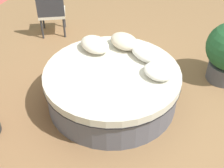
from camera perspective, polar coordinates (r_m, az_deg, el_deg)
ground_plane at (r=4.87m, az=0.00°, el=-3.19°), size 16.00×16.00×0.00m
round_bed at (r=4.67m, az=0.00°, el=-0.48°), size 2.02×2.02×0.58m
throw_pillow_0 at (r=4.41m, az=8.52°, el=2.34°), size 0.44×0.37×0.17m
throw_pillow_1 at (r=4.74m, az=6.29°, el=5.52°), size 0.55×0.31×0.18m
throw_pillow_2 at (r=4.98m, az=2.23°, el=7.87°), size 0.49×0.36×0.22m
throw_pillow_3 at (r=4.92m, az=-3.17°, el=7.27°), size 0.52×0.38×0.21m
patio_chair at (r=6.38m, az=-11.12°, el=13.23°), size 0.71×0.71×0.98m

